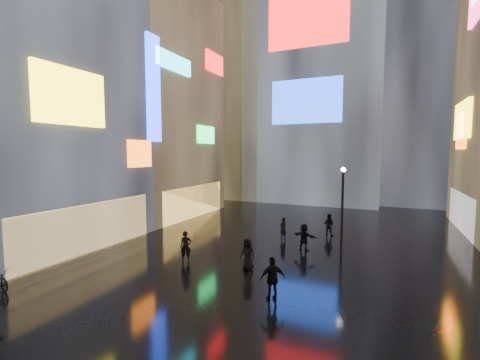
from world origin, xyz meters
The scene contains 14 objects.
ground centered at (0.00, 20.00, 0.00)m, with size 140.00×140.00×0.00m, color black.
building_left_mid centered at (-15.98, 14.01, 11.97)m, with size 10.28×12.70×24.00m.
building_left_far centered at (-15.98, 26.00, 10.98)m, with size 10.28×12.00×22.00m.
tower_main centered at (-3.00, 43.97, 21.01)m, with size 16.00×14.20×42.00m.
tower_flank_right centered at (9.00, 46.00, 17.00)m, with size 12.00×12.00×34.00m, color black.
tower_flank_left centered at (-14.00, 42.00, 13.00)m, with size 10.00×10.00×26.00m, color black.
lamp_far centered at (3.01, 21.36, 2.94)m, with size 0.30×0.30×5.20m.
pedestrian_3 centered at (1.34, 12.33, 0.92)m, with size 1.07×0.45×1.83m, color black.
pedestrian_4 centered at (-0.98, 15.15, 0.84)m, with size 0.82×0.53×1.67m, color black.
pedestrian_5 centered at (0.96, 19.65, 0.85)m, with size 1.57×0.50×1.70m, color black.
pedestrian_6 centered at (-4.64, 14.87, 0.86)m, with size 0.63×0.41×1.73m, color black.
pedestrian_7 centered at (1.77, 24.12, 0.81)m, with size 0.79×0.62×1.63m, color black.
umbrella_2 centered at (-0.98, 15.15, 2.09)m, with size 0.91×0.92×0.83m, color black.
pedestrian_8 centered at (-1.01, 21.68, 0.78)m, with size 0.57×0.37×1.55m, color black.
Camera 1 is at (5.40, 0.04, 6.10)m, focal length 24.00 mm.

